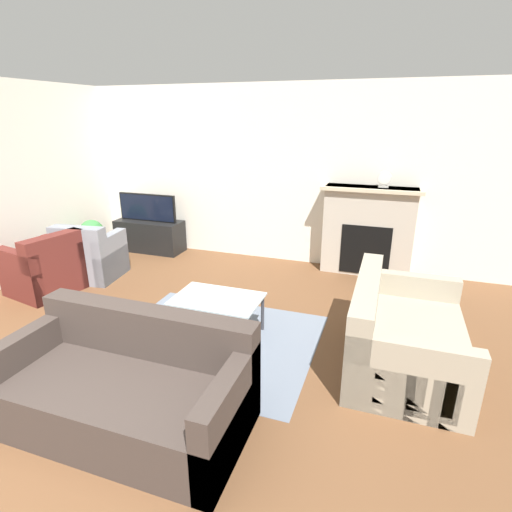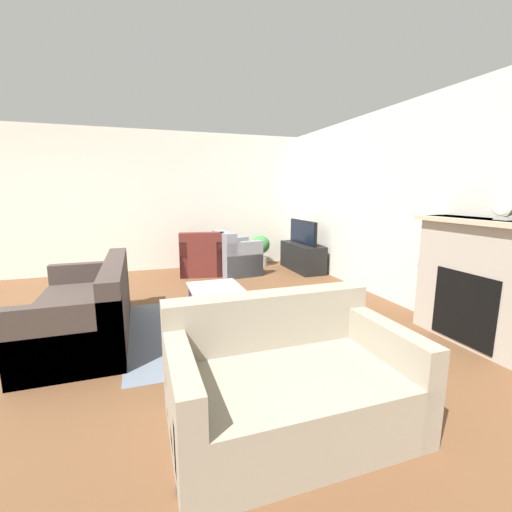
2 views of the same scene
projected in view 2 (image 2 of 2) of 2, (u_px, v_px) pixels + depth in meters
The scene contains 13 objects.
wall_back at pixel (385, 206), 4.94m from camera, with size 8.84×0.06×2.70m.
wall_left at pixel (185, 201), 6.89m from camera, with size 0.06×7.89×2.70m.
area_rug at pixel (208, 326), 3.99m from camera, with size 2.11×1.81×0.00m.
fireplace at pixel (479, 281), 3.42m from camera, with size 1.38×0.38×1.29m.
tv_stand at pixel (302, 257), 6.81m from camera, with size 1.16×0.46×0.53m.
tv at pixel (303, 232), 6.72m from camera, with size 1.05×0.06×0.46m.
couch_sectional at pixel (87, 312), 3.63m from camera, with size 1.84×0.91×0.82m.
couch_loveseat at pixel (287, 384), 2.29m from camera, with size 0.99×1.54×0.82m.
armchair_by_window at pixel (202, 258), 6.48m from camera, with size 0.89×0.93×0.82m.
armchair_accent at pixel (235, 258), 6.47m from camera, with size 0.85×0.81×0.82m.
coffee_table at pixel (218, 293), 3.95m from camera, with size 0.91×0.61×0.44m.
potted_plant at pixel (261, 248), 7.19m from camera, with size 0.38×0.38×0.64m.
mantel_clock at pixel (504, 207), 3.14m from camera, with size 0.19×0.07×0.22m.
Camera 2 is at (4.11, 1.53, 1.55)m, focal length 24.00 mm.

